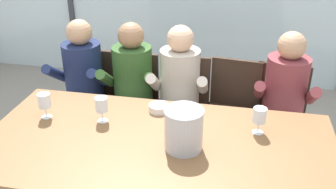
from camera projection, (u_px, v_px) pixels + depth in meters
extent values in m
plane|color=#9E9384|center=(182.00, 148.00, 3.51)|extent=(14.00, 14.00, 0.00)
cube|color=brown|center=(157.00, 145.00, 2.31)|extent=(2.15, 1.08, 0.04)
cylinder|color=brown|center=(50.00, 138.00, 3.03)|extent=(0.07, 0.07, 0.68)
cylinder|color=brown|center=(306.00, 168.00, 2.70)|extent=(0.07, 0.07, 0.68)
cube|color=#332319|center=(90.00, 104.00, 3.34)|extent=(0.44, 0.44, 0.03)
cube|color=#332319|center=(96.00, 72.00, 3.41)|extent=(0.42, 0.04, 0.42)
cylinder|color=#332319|center=(64.00, 135.00, 3.30)|extent=(0.04, 0.04, 0.42)
cylinder|color=#332319|center=(106.00, 140.00, 3.24)|extent=(0.04, 0.04, 0.42)
cylinder|color=#332319|center=(81.00, 114.00, 3.64)|extent=(0.04, 0.04, 0.42)
cylinder|color=#332319|center=(119.00, 118.00, 3.57)|extent=(0.04, 0.04, 0.42)
cube|color=#332319|center=(130.00, 109.00, 3.27)|extent=(0.44, 0.44, 0.03)
cube|color=#332319|center=(135.00, 76.00, 3.34)|extent=(0.42, 0.04, 0.42)
cylinder|color=#332319|center=(103.00, 140.00, 3.23)|extent=(0.04, 0.04, 0.42)
cylinder|color=#332319|center=(147.00, 145.00, 3.17)|extent=(0.04, 0.04, 0.42)
cylinder|color=#332319|center=(117.00, 118.00, 3.57)|extent=(0.04, 0.04, 0.42)
cylinder|color=#332319|center=(157.00, 122.00, 3.50)|extent=(0.04, 0.04, 0.42)
cube|color=#332319|center=(182.00, 113.00, 3.20)|extent=(0.45, 0.45, 0.03)
cube|color=#332319|center=(186.00, 79.00, 3.27)|extent=(0.42, 0.04, 0.42)
cylinder|color=#332319|center=(156.00, 146.00, 3.16)|extent=(0.04, 0.04, 0.42)
cylinder|color=#332319|center=(201.00, 151.00, 3.10)|extent=(0.04, 0.04, 0.42)
cylinder|color=#332319|center=(164.00, 123.00, 3.50)|extent=(0.04, 0.04, 0.42)
cylinder|color=#332319|center=(205.00, 126.00, 3.44)|extent=(0.04, 0.04, 0.42)
cube|color=#332319|center=(230.00, 117.00, 3.14)|extent=(0.49, 0.49, 0.03)
cube|color=#332319|center=(236.00, 83.00, 3.21)|extent=(0.42, 0.09, 0.42)
cylinder|color=#332319|center=(201.00, 148.00, 3.13)|extent=(0.04, 0.04, 0.42)
cylinder|color=#332319|center=(247.00, 157.00, 3.03)|extent=(0.04, 0.04, 0.42)
cylinder|color=#332319|center=(211.00, 125.00, 3.46)|extent=(0.04, 0.04, 0.42)
cylinder|color=#332319|center=(253.00, 132.00, 3.35)|extent=(0.04, 0.04, 0.42)
cube|color=#332319|center=(277.00, 124.00, 3.05)|extent=(0.49, 0.49, 0.03)
cube|color=#332319|center=(282.00, 88.00, 3.12)|extent=(0.42, 0.08, 0.42)
cylinder|color=#332319|center=(248.00, 156.00, 3.04)|extent=(0.04, 0.04, 0.42)
cylinder|color=#332319|center=(297.00, 165.00, 2.94)|extent=(0.04, 0.04, 0.42)
cylinder|color=#332319|center=(253.00, 131.00, 3.37)|extent=(0.04, 0.04, 0.42)
cylinder|color=#332319|center=(298.00, 138.00, 3.26)|extent=(0.04, 0.04, 0.42)
cylinder|color=#192347|center=(84.00, 73.00, 3.22)|extent=(0.33, 0.33, 0.52)
sphere|color=tan|center=(79.00, 32.00, 3.06)|extent=(0.21, 0.21, 0.21)
cube|color=#47423D|center=(67.00, 110.00, 3.19)|extent=(0.14, 0.40, 0.13)
cube|color=#47423D|center=(87.00, 112.00, 3.15)|extent=(0.14, 0.40, 0.13)
cylinder|color=#47423D|center=(59.00, 147.00, 3.12)|extent=(0.10, 0.10, 0.45)
cylinder|color=#47423D|center=(80.00, 150.00, 3.09)|extent=(0.10, 0.10, 0.45)
cylinder|color=#192347|center=(56.00, 74.00, 3.15)|extent=(0.09, 0.33, 0.26)
cylinder|color=#192347|center=(99.00, 78.00, 3.07)|extent=(0.09, 0.33, 0.26)
cylinder|color=#2D5123|center=(133.00, 77.00, 3.15)|extent=(0.34, 0.34, 0.52)
sphere|color=#936B4C|center=(131.00, 36.00, 2.99)|extent=(0.21, 0.21, 0.21)
cube|color=#47423D|center=(118.00, 115.00, 3.10)|extent=(0.15, 0.41, 0.13)
cube|color=#47423D|center=(139.00, 117.00, 3.08)|extent=(0.15, 0.41, 0.13)
cylinder|color=#47423D|center=(113.00, 154.00, 3.04)|extent=(0.10, 0.10, 0.45)
cylinder|color=#47423D|center=(135.00, 156.00, 3.01)|extent=(0.10, 0.10, 0.45)
cylinder|color=#2D5123|center=(106.00, 79.00, 3.06)|extent=(0.10, 0.33, 0.26)
cylinder|color=#2D5123|center=(153.00, 81.00, 3.01)|extent=(0.10, 0.33, 0.26)
cylinder|color=#B7AD9E|center=(180.00, 81.00, 3.08)|extent=(0.34, 0.34, 0.52)
sphere|color=#DBAD89|center=(180.00, 39.00, 2.92)|extent=(0.21, 0.21, 0.21)
cube|color=#47423D|center=(165.00, 120.00, 3.04)|extent=(0.15, 0.41, 0.13)
cube|color=#47423D|center=(188.00, 122.00, 3.01)|extent=(0.15, 0.41, 0.13)
cylinder|color=#47423D|center=(162.00, 160.00, 2.97)|extent=(0.10, 0.10, 0.45)
cylinder|color=#47423D|center=(185.00, 162.00, 2.95)|extent=(0.10, 0.10, 0.45)
cylinder|color=#B7AD9E|center=(154.00, 83.00, 2.99)|extent=(0.10, 0.33, 0.26)
cylinder|color=#B7AD9E|center=(203.00, 85.00, 2.94)|extent=(0.10, 0.33, 0.26)
cylinder|color=brown|center=(285.00, 89.00, 2.94)|extent=(0.34, 0.34, 0.52)
sphere|color=tan|center=(292.00, 46.00, 2.78)|extent=(0.21, 0.21, 0.21)
cube|color=#47423D|center=(268.00, 130.00, 2.91)|extent=(0.16, 0.41, 0.13)
cube|color=#47423D|center=(293.00, 133.00, 2.87)|extent=(0.16, 0.41, 0.13)
cylinder|color=#47423D|center=(263.00, 171.00, 2.85)|extent=(0.10, 0.10, 0.45)
cylinder|color=#47423D|center=(289.00, 175.00, 2.81)|extent=(0.10, 0.10, 0.45)
cylinder|color=brown|center=(259.00, 90.00, 2.87)|extent=(0.10, 0.33, 0.26)
cylinder|color=brown|center=(313.00, 96.00, 2.78)|extent=(0.10, 0.33, 0.26)
cylinder|color=#B7B7BC|center=(184.00, 130.00, 2.20)|extent=(0.22, 0.22, 0.25)
torus|color=silver|center=(184.00, 111.00, 2.14)|extent=(0.23, 0.23, 0.01)
cylinder|color=silver|center=(159.00, 108.00, 2.64)|extent=(0.14, 0.14, 0.05)
cylinder|color=silver|center=(257.00, 132.00, 2.40)|extent=(0.07, 0.07, 0.00)
cylinder|color=silver|center=(258.00, 127.00, 2.38)|extent=(0.01, 0.01, 0.07)
cylinder|color=silver|center=(260.00, 115.00, 2.35)|extent=(0.08, 0.08, 0.09)
cylinder|color=#E0D184|center=(259.00, 119.00, 2.36)|extent=(0.07, 0.07, 0.04)
cylinder|color=silver|center=(103.00, 121.00, 2.53)|extent=(0.07, 0.07, 0.00)
cylinder|color=silver|center=(102.00, 116.00, 2.51)|extent=(0.01, 0.01, 0.07)
cylinder|color=silver|center=(101.00, 104.00, 2.47)|extent=(0.08, 0.08, 0.09)
cylinder|color=maroon|center=(102.00, 108.00, 2.48)|extent=(0.07, 0.07, 0.04)
cylinder|color=silver|center=(47.00, 117.00, 2.57)|extent=(0.07, 0.07, 0.00)
cylinder|color=silver|center=(46.00, 112.00, 2.56)|extent=(0.01, 0.01, 0.07)
cylinder|color=silver|center=(44.00, 100.00, 2.52)|extent=(0.08, 0.08, 0.09)
cylinder|color=maroon|center=(45.00, 104.00, 2.53)|extent=(0.07, 0.07, 0.04)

